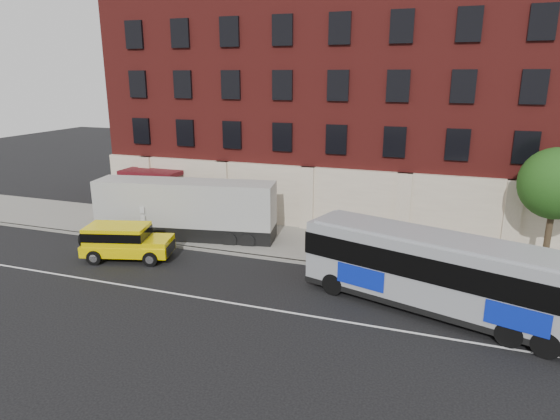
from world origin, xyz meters
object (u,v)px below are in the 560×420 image
(sign_pole, at_px, (144,219))
(street_tree, at_px, (557,186))
(shipping_container, at_px, (186,211))
(city_bus, at_px, (446,273))
(yellow_suv, at_px, (123,240))

(sign_pole, distance_m, street_tree, 22.49)
(street_tree, xyz_separation_m, shipping_container, (-20.03, -1.88, -2.61))
(street_tree, relative_size, city_bus, 0.50)
(sign_pole, height_order, yellow_suv, sign_pole)
(city_bus, distance_m, shipping_container, 15.94)
(sign_pole, distance_m, yellow_suv, 2.73)
(street_tree, bearing_deg, shipping_container, -174.63)
(street_tree, bearing_deg, city_bus, -125.37)
(city_bus, xyz_separation_m, shipping_container, (-15.14, 5.00, -0.06))
(sign_pole, xyz_separation_m, street_tree, (22.04, 3.34, 2.96))
(sign_pole, bearing_deg, city_bus, -11.68)
(street_tree, xyz_separation_m, city_bus, (-4.89, -6.88, -2.55))
(street_tree, height_order, yellow_suv, street_tree)
(sign_pole, xyz_separation_m, yellow_suv, (0.50, -2.66, -0.36))
(sign_pole, relative_size, street_tree, 0.40)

